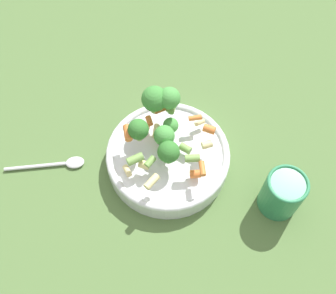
# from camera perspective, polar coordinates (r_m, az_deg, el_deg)

# --- Properties ---
(ground_plane) EXTENTS (3.00, 3.00, 0.00)m
(ground_plane) POSITION_cam_1_polar(r_m,az_deg,el_deg) (0.77, 0.00, -2.29)
(ground_plane) COLOR #4C6B38
(bowl) EXTENTS (0.23, 0.23, 0.04)m
(bowl) POSITION_cam_1_polar(r_m,az_deg,el_deg) (0.75, 0.00, -1.43)
(bowl) COLOR silver
(bowl) RESTS_ON ground_plane
(pasta_salad) EXTENTS (0.18, 0.16, 0.10)m
(pasta_salad) POSITION_cam_1_polar(r_m,az_deg,el_deg) (0.70, -1.01, 3.18)
(pasta_salad) COLOR #8CB766
(pasta_salad) RESTS_ON bowl
(cup) EXTENTS (0.07, 0.07, 0.09)m
(cup) POSITION_cam_1_polar(r_m,az_deg,el_deg) (0.72, 16.27, -6.44)
(cup) COLOR #2D7F51
(cup) RESTS_ON ground_plane
(spoon) EXTENTS (0.07, 0.15, 0.01)m
(spoon) POSITION_cam_1_polar(r_m,az_deg,el_deg) (0.79, -15.42, -2.39)
(spoon) COLOR silver
(spoon) RESTS_ON ground_plane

